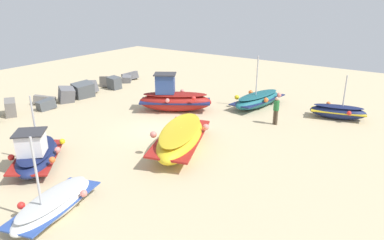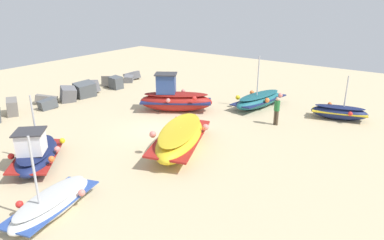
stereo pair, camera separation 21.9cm
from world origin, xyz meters
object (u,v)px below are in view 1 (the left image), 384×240
object	(u,v)px
fishing_boat_2	(54,204)
fishing_boat_1	(258,99)
person_walking	(276,109)
fishing_boat_3	(174,99)
fishing_boat_4	(36,154)
fishing_boat_0	(181,137)
fishing_boat_5	(338,111)

from	to	relation	value
fishing_boat_2	fishing_boat_1	bearing A→B (deg)	-16.45
fishing_boat_2	person_walking	distance (m)	13.00
fishing_boat_3	fishing_boat_4	bearing A→B (deg)	55.73
fishing_boat_0	fishing_boat_1	bearing A→B (deg)	157.06
person_walking	fishing_boat_2	bearing A→B (deg)	-176.87
fishing_boat_2	fishing_boat_5	world-z (taller)	fishing_boat_2
fishing_boat_4	fishing_boat_5	distance (m)	16.84
fishing_boat_4	fishing_boat_1	bearing A→B (deg)	119.02
fishing_boat_3	fishing_boat_4	distance (m)	9.54
fishing_boat_1	fishing_boat_5	world-z (taller)	fishing_boat_1
fishing_boat_2	fishing_boat_4	world-z (taller)	fishing_boat_4
fishing_boat_5	person_walking	xyz separation A→B (m)	(-3.10, 2.73, 0.50)
fishing_boat_1	fishing_boat_2	size ratio (longest dim) A/B	1.20
fishing_boat_0	person_walking	xyz separation A→B (m)	(5.89, -2.47, 0.33)
fishing_boat_3	fishing_boat_0	bearing A→B (deg)	97.97
fishing_boat_4	person_walking	world-z (taller)	fishing_boat_4
fishing_boat_1	fishing_boat_3	xyz separation A→B (m)	(-3.93, 4.05, 0.32)
fishing_boat_5	fishing_boat_1	bearing A→B (deg)	-9.09
fishing_boat_0	fishing_boat_2	xyz separation A→B (m)	(-6.76, 0.50, -0.26)
fishing_boat_0	fishing_boat_5	bearing A→B (deg)	128.30
person_walking	fishing_boat_3	bearing A→B (deg)	118.46
fishing_boat_2	fishing_boat_0	bearing A→B (deg)	-18.05
fishing_boat_1	fishing_boat_5	size ratio (longest dim) A/B	1.36
fishing_boat_2	fishing_boat_5	bearing A→B (deg)	-33.75
fishing_boat_2	fishing_boat_3	size ratio (longest dim) A/B	0.82
fishing_boat_1	fishing_boat_3	bearing A→B (deg)	144.24
fishing_boat_3	fishing_boat_5	size ratio (longest dim) A/B	1.38
fishing_boat_1	fishing_boat_4	size ratio (longest dim) A/B	1.20
fishing_boat_1	fishing_boat_2	world-z (taller)	fishing_boat_1
fishing_boat_1	fishing_boat_4	xyz separation A→B (m)	(-13.47, 4.36, 0.10)
fishing_boat_0	fishing_boat_3	world-z (taller)	fishing_boat_3
fishing_boat_0	person_walking	distance (m)	6.39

